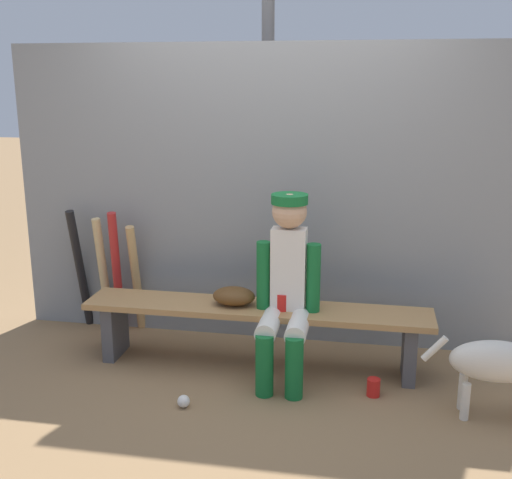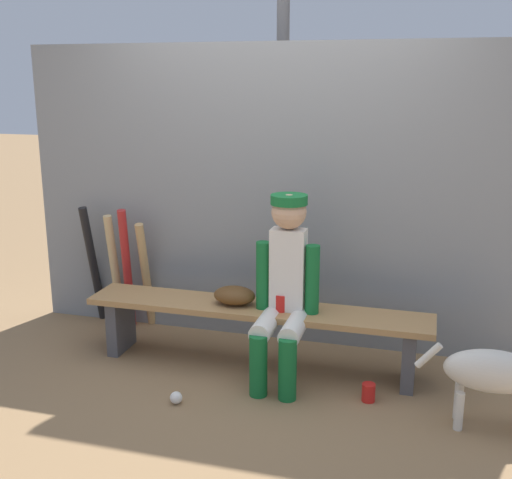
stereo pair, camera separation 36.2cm
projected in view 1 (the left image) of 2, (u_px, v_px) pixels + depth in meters
The scene contains 13 objects.
ground_plane at pixel (256, 366), 4.24m from camera, with size 30.00×30.00×0.00m, color olive.
chainlink_fence at pixel (269, 197), 4.47m from camera, with size 3.76×0.03×2.11m, color gray.
dugout_bench at pixel (256, 320), 4.16m from camera, with size 2.28×0.36×0.43m.
player_seated at pixel (286, 283), 3.94m from camera, with size 0.41×0.55×1.18m.
baseball_glove at pixel (234, 296), 4.14m from camera, with size 0.28×0.20×0.12m, color #593819.
bat_wood_tan at pixel (136, 278), 4.71m from camera, with size 0.06×0.06×0.85m, color tan.
bat_aluminum_red at pixel (117, 273), 4.67m from camera, with size 0.06×0.06×0.94m, color #B22323.
bat_wood_natural at pixel (103, 274), 4.74m from camera, with size 0.06×0.06×0.88m, color tan.
bat_aluminum_black at pixel (80, 269), 4.78m from camera, with size 0.06×0.06×0.94m, color black.
baseball at pixel (184, 401), 3.70m from camera, with size 0.07×0.07×0.07m, color white.
cup_on_ground at pixel (373, 387), 3.83m from camera, with size 0.08×0.08×0.11m, color red.
cup_on_bench at pixel (282, 302), 4.05m from camera, with size 0.08×0.08×0.11m, color red.
dog at pixel (508, 363), 3.51m from camera, with size 0.84×0.20×0.49m.
Camera 1 is at (0.71, -3.83, 1.87)m, focal length 44.39 mm.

